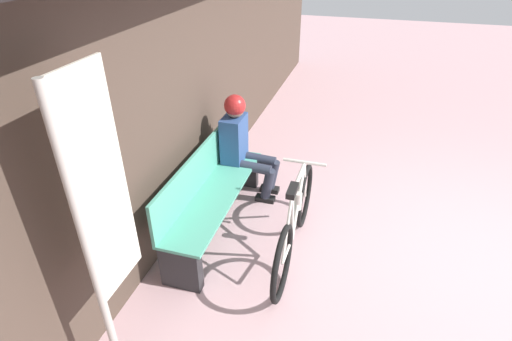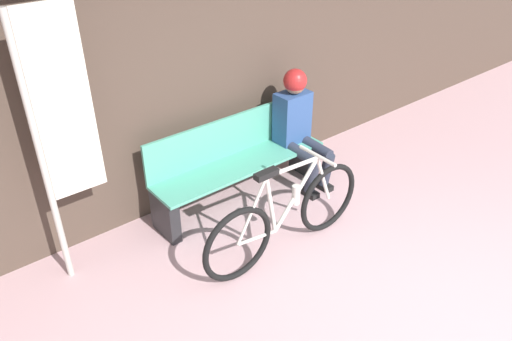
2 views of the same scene
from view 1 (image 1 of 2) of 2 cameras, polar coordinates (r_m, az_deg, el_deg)
ground_plane at (r=4.32m, az=28.98°, el=-11.42°), size 24.00×24.00×0.00m
storefront_wall at (r=3.76m, az=-11.76°, el=15.33°), size 12.00×0.56×3.20m
park_bench_near at (r=4.00m, az=-6.47°, el=-3.37°), size 1.78×0.42×0.83m
bicycle at (r=3.68m, az=5.58°, el=-7.46°), size 1.66×0.40×0.88m
person_seated at (r=4.37m, az=-1.99°, el=4.35°), size 0.34×0.61×1.19m
banner_pole at (r=2.39m, az=-21.52°, el=-5.55°), size 0.45×0.05×2.12m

